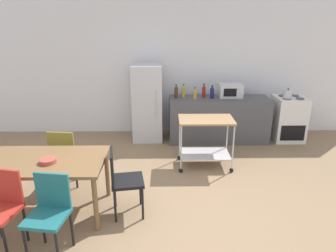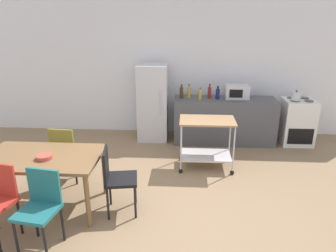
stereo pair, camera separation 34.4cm
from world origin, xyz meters
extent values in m
plane|color=#8C7051|center=(0.00, 0.00, 0.00)|extent=(12.00, 12.00, 0.00)
cube|color=white|center=(0.00, 3.20, 1.45)|extent=(8.40, 0.12, 2.90)
cube|color=#4C4C51|center=(0.90, 2.60, 0.45)|extent=(2.00, 0.64, 0.90)
cube|color=brown|center=(-1.71, 0.09, 0.73)|extent=(1.50, 0.90, 0.04)
cylinder|color=brown|center=(-1.02, -0.30, 0.35)|extent=(0.06, 0.06, 0.71)
cylinder|color=brown|center=(-2.40, 0.48, 0.35)|extent=(0.06, 0.06, 0.71)
cylinder|color=brown|center=(-1.02, 0.48, 0.35)|extent=(0.06, 0.06, 0.71)
cube|color=#B72D23|center=(-1.94, -0.43, 0.69)|extent=(0.38, 0.10, 0.40)
cylinder|color=black|center=(-1.78, -0.48, 0.23)|extent=(0.03, 0.03, 0.45)
cube|color=olive|center=(-1.68, 0.88, 0.47)|extent=(0.43, 0.43, 0.04)
cube|color=olive|center=(-1.69, 0.70, 0.69)|extent=(0.38, 0.06, 0.40)
cylinder|color=black|center=(-1.50, 1.03, 0.23)|extent=(0.03, 0.03, 0.45)
cylinder|color=black|center=(-1.84, 1.06, 0.23)|extent=(0.03, 0.03, 0.45)
cylinder|color=black|center=(-1.52, 0.69, 0.23)|extent=(0.03, 0.03, 0.45)
cylinder|color=black|center=(-1.86, 0.72, 0.23)|extent=(0.03, 0.03, 0.45)
cube|color=#1E666B|center=(-1.43, -0.71, 0.47)|extent=(0.45, 0.45, 0.04)
cube|color=#1E666B|center=(-1.40, -0.53, 0.69)|extent=(0.38, 0.09, 0.40)
cylinder|color=black|center=(-1.62, -0.85, 0.23)|extent=(0.03, 0.03, 0.45)
cylinder|color=black|center=(-1.28, -0.90, 0.23)|extent=(0.03, 0.03, 0.45)
cylinder|color=black|center=(-1.57, -0.52, 0.23)|extent=(0.03, 0.03, 0.45)
cylinder|color=black|center=(-1.23, -0.57, 0.23)|extent=(0.03, 0.03, 0.45)
cube|color=black|center=(-0.68, 0.05, 0.47)|extent=(0.46, 0.46, 0.04)
cube|color=black|center=(-0.86, 0.02, 0.69)|extent=(0.09, 0.38, 0.40)
cylinder|color=black|center=(-0.48, -0.09, 0.23)|extent=(0.03, 0.03, 0.45)
cylinder|color=black|center=(-0.54, 0.24, 0.23)|extent=(0.03, 0.03, 0.45)
cylinder|color=black|center=(-0.82, -0.15, 0.23)|extent=(0.03, 0.03, 0.45)
cylinder|color=black|center=(-0.87, 0.19, 0.23)|extent=(0.03, 0.03, 0.45)
cube|color=white|center=(2.35, 2.62, 0.45)|extent=(0.60, 0.60, 0.90)
cube|color=black|center=(2.35, 2.32, 0.25)|extent=(0.48, 0.01, 0.32)
cylinder|color=#47474C|center=(2.22, 2.50, 0.91)|extent=(0.16, 0.16, 0.02)
cylinder|color=#47474C|center=(2.48, 2.50, 0.91)|extent=(0.16, 0.16, 0.02)
cylinder|color=#47474C|center=(2.22, 2.74, 0.91)|extent=(0.16, 0.16, 0.02)
cylinder|color=#47474C|center=(2.48, 2.74, 0.91)|extent=(0.16, 0.16, 0.02)
cube|color=silver|center=(-0.55, 2.70, 0.78)|extent=(0.60, 0.60, 1.55)
cylinder|color=silver|center=(-0.37, 2.39, 0.85)|extent=(0.02, 0.02, 0.50)
cube|color=#A37A51|center=(0.48, 1.41, 0.83)|extent=(0.90, 0.56, 0.03)
cube|color=silver|center=(0.48, 1.41, 0.22)|extent=(0.83, 0.52, 0.02)
cylinder|color=silver|center=(0.06, 1.16, 0.45)|extent=(0.02, 0.02, 0.76)
sphere|color=black|center=(0.06, 1.16, 0.04)|extent=(0.07, 0.07, 0.07)
cylinder|color=silver|center=(0.90, 1.16, 0.45)|extent=(0.02, 0.02, 0.76)
sphere|color=black|center=(0.90, 1.16, 0.04)|extent=(0.07, 0.07, 0.07)
cylinder|color=silver|center=(0.06, 1.66, 0.45)|extent=(0.02, 0.02, 0.76)
sphere|color=black|center=(0.06, 1.66, 0.04)|extent=(0.07, 0.07, 0.07)
cylinder|color=silver|center=(0.90, 1.66, 0.45)|extent=(0.02, 0.02, 0.76)
sphere|color=black|center=(0.90, 1.66, 0.04)|extent=(0.07, 0.07, 0.07)
cylinder|color=#4C2D19|center=(0.03, 2.62, 1.00)|extent=(0.07, 0.07, 0.21)
cylinder|color=#4C2D19|center=(0.03, 2.62, 1.13)|extent=(0.03, 0.03, 0.05)
cylinder|color=black|center=(0.03, 2.62, 1.17)|extent=(0.04, 0.04, 0.01)
cylinder|color=gold|center=(0.18, 2.66, 1.00)|extent=(0.07, 0.07, 0.19)
cylinder|color=gold|center=(0.18, 2.66, 1.13)|extent=(0.03, 0.03, 0.06)
cylinder|color=black|center=(0.18, 2.66, 1.16)|extent=(0.04, 0.04, 0.01)
cylinder|color=gold|center=(0.40, 2.52, 0.99)|extent=(0.07, 0.07, 0.17)
cylinder|color=gold|center=(0.40, 2.52, 1.10)|extent=(0.03, 0.03, 0.05)
cylinder|color=black|center=(0.40, 2.52, 1.13)|extent=(0.03, 0.03, 0.01)
cylinder|color=maroon|center=(0.58, 2.64, 1.01)|extent=(0.07, 0.07, 0.22)
cylinder|color=maroon|center=(0.58, 2.64, 1.14)|extent=(0.03, 0.03, 0.05)
cylinder|color=black|center=(0.58, 2.64, 1.18)|extent=(0.03, 0.03, 0.01)
cylinder|color=navy|center=(0.74, 2.59, 1.00)|extent=(0.08, 0.08, 0.20)
cylinder|color=navy|center=(0.74, 2.59, 1.12)|extent=(0.03, 0.03, 0.05)
cylinder|color=black|center=(0.74, 2.59, 1.15)|extent=(0.04, 0.04, 0.01)
cube|color=silver|center=(1.13, 2.69, 1.03)|extent=(0.46, 0.34, 0.26)
cube|color=black|center=(1.09, 2.52, 1.03)|extent=(0.25, 0.01, 0.16)
cylinder|color=#B24C3F|center=(-1.63, 0.01, 0.78)|extent=(0.20, 0.20, 0.05)
cylinder|color=silver|center=(2.23, 2.52, 1.00)|extent=(0.17, 0.17, 0.16)
sphere|color=black|center=(2.23, 2.52, 1.09)|extent=(0.03, 0.03, 0.03)
cylinder|color=silver|center=(2.34, 2.52, 1.02)|extent=(0.08, 0.02, 0.07)
camera|label=1|loc=(-0.21, -3.43, 2.42)|focal=33.17mm
camera|label=2|loc=(0.13, -3.42, 2.42)|focal=33.17mm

